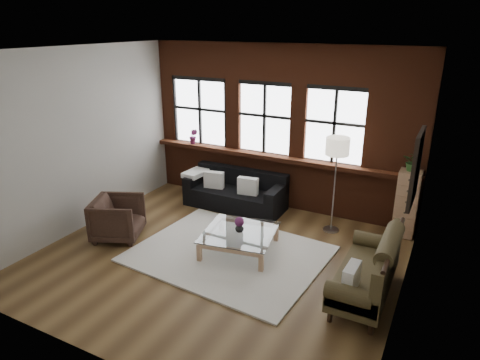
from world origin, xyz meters
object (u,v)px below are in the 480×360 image
at_px(vintage_settee, 366,267).
at_px(drawer_chest, 407,203).
at_px(vase, 239,228).
at_px(dark_sofa, 235,190).
at_px(floor_lamp, 335,182).
at_px(coffee_table, 239,242).
at_px(armchair, 118,218).

bearing_deg(vintage_settee, drawer_chest, 84.00).
height_order(vase, drawer_chest, drawer_chest).
height_order(dark_sofa, vintage_settee, vintage_settee).
relative_size(dark_sofa, vase, 13.55).
distance_m(dark_sofa, drawer_chest, 3.24).
height_order(vintage_settee, drawer_chest, drawer_chest).
bearing_deg(floor_lamp, coffee_table, -127.84).
bearing_deg(dark_sofa, drawer_chest, 5.70).
bearing_deg(drawer_chest, floor_lamp, -159.39).
distance_m(vintage_settee, vase, 2.09).
bearing_deg(coffee_table, armchair, -166.12).
distance_m(armchair, vase, 2.17).
height_order(vintage_settee, vase, vintage_settee).
height_order(vintage_settee, coffee_table, vintage_settee).
height_order(drawer_chest, floor_lamp, floor_lamp).
relative_size(armchair, coffee_table, 0.72).
distance_m(vase, drawer_chest, 2.98).
distance_m(vase, floor_lamp, 1.90).
height_order(coffee_table, drawer_chest, drawer_chest).
height_order(dark_sofa, armchair, armchair).
bearing_deg(vintage_settee, armchair, -176.86).
height_order(vintage_settee, armchair, vintage_settee).
bearing_deg(vase, drawer_chest, 39.39).
relative_size(vintage_settee, vase, 11.55).
xyz_separation_m(armchair, drawer_chest, (4.40, 2.41, 0.23)).
bearing_deg(floor_lamp, armchair, -148.65).
distance_m(dark_sofa, armchair, 2.40).
bearing_deg(vase, armchair, -166.12).
relative_size(vintage_settee, floor_lamp, 0.91).
bearing_deg(coffee_table, floor_lamp, 52.16).
bearing_deg(drawer_chest, dark_sofa, -174.30).
distance_m(dark_sofa, vase, 1.82).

